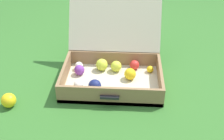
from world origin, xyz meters
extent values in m
plane|color=#336B28|center=(0.00, 0.00, 0.00)|extent=(16.00, 16.00, 0.00)
cube|color=beige|center=(0.10, -0.01, 0.01)|extent=(0.62, 0.42, 0.03)
cube|color=olive|center=(-0.20, -0.01, 0.06)|extent=(0.02, 0.42, 0.12)
cube|color=olive|center=(0.40, -0.01, 0.06)|extent=(0.02, 0.42, 0.12)
cube|color=olive|center=(0.10, -0.21, 0.06)|extent=(0.58, 0.02, 0.12)
cube|color=olive|center=(0.10, 0.19, 0.06)|extent=(0.58, 0.02, 0.12)
cube|color=beige|center=(0.10, 0.31, 0.30)|extent=(0.62, 0.22, 0.37)
cube|color=black|center=(0.10, -0.23, 0.07)|extent=(0.11, 0.02, 0.02)
sphere|color=white|center=(-0.13, 0.12, 0.05)|extent=(0.05, 0.05, 0.05)
sphere|color=yellow|center=(0.21, 0.02, 0.06)|extent=(0.07, 0.07, 0.07)
sphere|color=white|center=(-0.10, -0.10, 0.05)|extent=(0.06, 0.06, 0.06)
sphere|color=navy|center=(0.00, -0.12, 0.06)|extent=(0.08, 0.08, 0.08)
sphere|color=#CCDB38|center=(0.12, 0.11, 0.06)|extent=(0.07, 0.07, 0.07)
sphere|color=yellow|center=(0.34, 0.11, 0.05)|extent=(0.04, 0.04, 0.04)
sphere|color=#CCDB38|center=(0.02, 0.12, 0.06)|extent=(0.08, 0.08, 0.08)
sphere|color=red|center=(0.24, 0.14, 0.06)|extent=(0.06, 0.06, 0.06)
sphere|color=purple|center=(-0.12, 0.06, 0.06)|extent=(0.07, 0.07, 0.07)
sphere|color=yellow|center=(-0.48, -0.26, 0.04)|extent=(0.08, 0.08, 0.08)
camera|label=1|loc=(0.19, -1.47, 1.08)|focal=45.55mm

